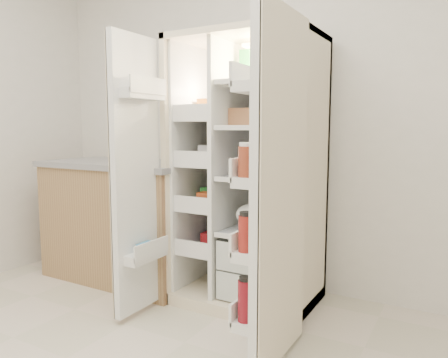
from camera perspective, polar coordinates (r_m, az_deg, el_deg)
The scene contains 5 objects.
wall_back at distance 3.24m, azimuth 5.94°, elevation 9.52°, with size 4.00×0.02×2.70m, color silver.
refrigerator at distance 2.94m, azimuth 3.85°, elevation -2.04°, with size 0.92×0.70×1.80m.
freezer_door at distance 2.70m, azimuth -11.72°, elevation 0.21°, with size 0.15×0.40×1.72m.
fridge_door at distance 2.10m, azimuth 7.05°, elevation -2.27°, with size 0.17×0.58×1.72m.
kitchen_counter at distance 3.49m, azimuth -13.11°, elevation -5.33°, with size 1.29×0.69×0.94m.
Camera 1 is at (1.31, -0.96, 1.20)m, focal length 34.00 mm.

